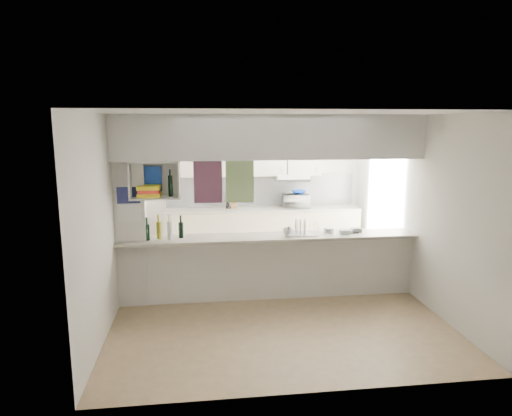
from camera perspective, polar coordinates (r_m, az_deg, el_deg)
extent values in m
plane|color=#8F7653|center=(6.73, 1.67, -11.09)|extent=(4.80, 4.80, 0.00)
plane|color=white|center=(6.26, 1.80, 11.62)|extent=(4.80, 4.80, 0.00)
plane|color=silver|center=(8.72, -0.70, 2.76)|extent=(4.20, 0.00, 4.20)
plane|color=silver|center=(6.39, -17.20, -0.58)|extent=(0.00, 4.80, 4.80)
plane|color=silver|center=(7.00, 18.97, 0.25)|extent=(0.00, 4.80, 4.80)
cube|color=silver|center=(6.58, 1.69, -7.53)|extent=(4.20, 0.15, 0.88)
cube|color=#A6A191|center=(6.46, 1.72, -3.64)|extent=(4.20, 0.50, 0.04)
cube|color=white|center=(6.26, 1.79, 8.88)|extent=(4.20, 0.50, 0.60)
cube|color=silver|center=(6.36, -15.43, -0.55)|extent=(0.40, 0.18, 2.60)
cube|color=#191E4C|center=(6.23, -15.66, 1.54)|extent=(0.30, 0.01, 0.22)
cube|color=white|center=(6.27, -15.56, -0.53)|extent=(0.30, 0.01, 0.24)
cube|color=#2E1429|center=(6.45, -6.04, 3.35)|extent=(0.40, 0.02, 0.62)
cube|color=#176469|center=(6.48, -2.05, 3.43)|extent=(0.40, 0.02, 0.62)
cube|color=white|center=(6.19, -12.44, 1.28)|extent=(0.65, 0.35, 0.02)
cube|color=white|center=(6.13, -12.62, 5.66)|extent=(0.65, 0.35, 0.02)
cube|color=white|center=(6.31, -12.40, 3.64)|extent=(0.65, 0.02, 0.50)
cube|color=white|center=(6.19, -15.41, 3.37)|extent=(0.02, 0.35, 0.50)
cube|color=white|center=(6.13, -9.62, 3.54)|extent=(0.02, 0.35, 0.50)
cube|color=yellow|center=(6.19, -13.19, 1.60)|extent=(0.30, 0.24, 0.05)
cube|color=red|center=(6.18, -13.21, 2.06)|extent=(0.28, 0.22, 0.05)
cube|color=yellow|center=(6.17, -13.23, 2.52)|extent=(0.30, 0.24, 0.05)
cube|color=navy|center=(6.28, -12.88, 3.59)|extent=(0.26, 0.02, 0.34)
cylinder|color=black|center=(6.15, -10.64, 2.73)|extent=(0.06, 0.06, 0.28)
cube|color=beige|center=(8.61, 0.86, -3.10)|extent=(3.60, 0.60, 0.90)
cube|color=#A6A191|center=(8.51, 0.87, -0.12)|extent=(3.60, 0.63, 0.03)
cube|color=silver|center=(8.74, 0.61, 2.25)|extent=(3.60, 0.03, 0.60)
cube|color=beige|center=(8.49, -0.58, 6.49)|extent=(2.62, 0.34, 0.72)
cube|color=white|center=(8.58, 4.47, 3.81)|extent=(0.60, 0.46, 0.12)
cube|color=silver|center=(8.36, 4.79, 3.39)|extent=(0.60, 0.02, 0.05)
imported|color=white|center=(8.56, 5.06, 0.90)|extent=(0.50, 0.35, 0.27)
imported|color=navy|center=(8.53, 5.35, 2.00)|extent=(0.27, 0.27, 0.07)
cube|color=silver|center=(6.57, 5.91, -3.20)|extent=(0.47, 0.38, 0.01)
cylinder|color=white|center=(6.54, 5.00, -2.23)|extent=(0.05, 0.21, 0.21)
cylinder|color=white|center=(6.54, 5.56, -2.23)|extent=(0.05, 0.21, 0.21)
cylinder|color=white|center=(6.55, 6.11, -2.23)|extent=(0.05, 0.21, 0.21)
imported|color=white|center=(6.42, 3.91, -2.95)|extent=(0.14, 0.14, 0.10)
cylinder|color=black|center=(6.35, -13.45, -2.98)|extent=(0.07, 0.07, 0.22)
cylinder|color=black|center=(6.32, -13.51, -1.59)|extent=(0.03, 0.03, 0.10)
cylinder|color=olive|center=(6.41, -12.05, -2.73)|extent=(0.07, 0.07, 0.23)
cylinder|color=olive|center=(6.37, -12.10, -1.27)|extent=(0.03, 0.03, 0.10)
cylinder|color=silver|center=(6.32, -10.75, -2.80)|extent=(0.07, 0.07, 0.25)
cylinder|color=silver|center=(6.28, -10.81, -1.26)|extent=(0.03, 0.03, 0.10)
cylinder|color=black|center=(6.39, -9.36, -2.74)|extent=(0.07, 0.07, 0.22)
cylinder|color=black|center=(6.36, -9.40, -1.35)|extent=(0.03, 0.03, 0.10)
cylinder|color=silver|center=(6.69, 9.09, -2.77)|extent=(0.14, 0.14, 0.07)
cube|color=silver|center=(6.66, 11.03, -2.94)|extent=(0.14, 0.10, 0.06)
cube|color=silver|center=(6.82, 12.42, -2.68)|extent=(0.14, 0.10, 0.06)
cube|color=black|center=(6.74, 12.11, -3.05)|extent=(0.14, 0.07, 0.01)
cylinder|color=black|center=(8.48, -3.47, 0.38)|extent=(0.10, 0.10, 0.13)
cube|color=brown|center=(8.51, -2.86, 0.71)|extent=(0.11, 0.09, 0.22)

